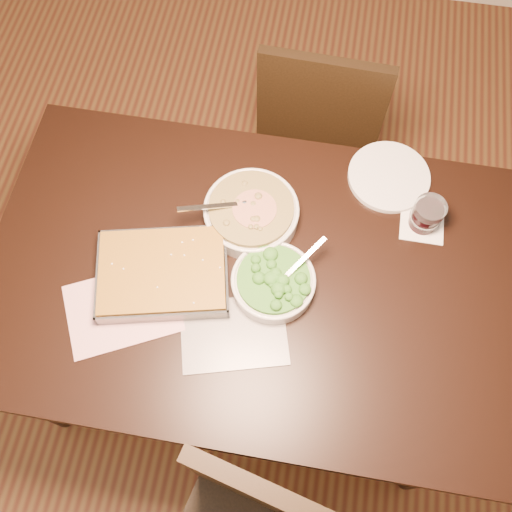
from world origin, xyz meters
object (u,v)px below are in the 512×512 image
at_px(wine_tumbler, 427,214).
at_px(baking_dish, 163,274).
at_px(broccoli_bowl, 273,282).
at_px(table, 247,287).
at_px(chair_far, 320,115).
at_px(dinner_plate, 389,177).
at_px(stew_bowl, 251,212).

bearing_deg(wine_tumbler, baking_dish, -157.24).
bearing_deg(broccoli_bowl, table, 162.32).
distance_m(broccoli_bowl, chair_far, 0.83).
height_order(wine_tumbler, dinner_plate, wine_tumbler).
height_order(stew_bowl, dinner_plate, stew_bowl).
height_order(wine_tumbler, chair_far, chair_far).
distance_m(table, baking_dish, 0.25).
bearing_deg(broccoli_bowl, chair_far, 86.00).
height_order(broccoli_bowl, wine_tumbler, wine_tumbler).
bearing_deg(wine_tumbler, broccoli_bowl, -146.14).
xyz_separation_m(broccoli_bowl, baking_dish, (-0.29, -0.03, -0.00)).
bearing_deg(chair_far, stew_bowl, 78.34).
distance_m(broccoli_bowl, wine_tumbler, 0.45).
xyz_separation_m(stew_bowl, dinner_plate, (0.36, 0.20, -0.03)).
bearing_deg(table, stew_bowl, 95.77).
bearing_deg(chair_far, baking_dish, 69.19).
bearing_deg(wine_tumbler, chair_far, 121.41).
distance_m(table, chair_far, 0.78).
bearing_deg(dinner_plate, broccoli_bowl, -125.48).
relative_size(baking_dish, wine_tumbler, 4.06).
bearing_deg(baking_dish, stew_bowl, 34.51).
distance_m(wine_tumbler, dinner_plate, 0.17).
bearing_deg(dinner_plate, chair_far, 119.00).
relative_size(broccoli_bowl, baking_dish, 0.58).
height_order(table, chair_far, chair_far).
height_order(stew_bowl, wine_tumbler, same).
relative_size(broccoli_bowl, chair_far, 0.25).
height_order(table, baking_dish, baking_dish).
relative_size(stew_bowl, wine_tumbler, 2.93).
height_order(table, dinner_plate, dinner_plate).
bearing_deg(table, wine_tumbler, 26.94).
distance_m(stew_bowl, dinner_plate, 0.41).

